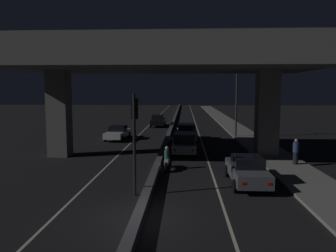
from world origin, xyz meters
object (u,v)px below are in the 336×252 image
at_px(pedestrian_on_sidewalk, 296,152).
at_px(car_grey_lead, 247,170).
at_px(traffic_light_left_of_median, 135,126).
at_px(motorcycle_white_filtering_near, 167,160).
at_px(street_lamp, 233,97).
at_px(car_white_third, 186,132).
at_px(car_black_second_oncoming, 158,121).
at_px(car_silver_second, 184,143).
at_px(car_white_lead_oncoming, 118,133).

bearing_deg(pedestrian_on_sidewalk, car_grey_lead, -132.55).
distance_m(traffic_light_left_of_median, motorcycle_white_filtering_near, 5.74).
bearing_deg(street_lamp, car_white_third, -156.48).
bearing_deg(traffic_light_left_of_median, car_black_second_oncoming, 92.61).
height_order(traffic_light_left_of_median, street_lamp, street_lamp).
bearing_deg(car_silver_second, pedestrian_on_sidewalk, -117.30).
bearing_deg(car_grey_lead, car_black_second_oncoming, 13.61).
relative_size(street_lamp, pedestrian_on_sidewalk, 4.28).
bearing_deg(traffic_light_left_of_median, car_silver_second, 77.20).
bearing_deg(car_silver_second, street_lamp, -27.72).
bearing_deg(street_lamp, car_silver_second, -118.65).
distance_m(car_silver_second, pedestrian_on_sidewalk, 8.11).
xyz_separation_m(street_lamp, pedestrian_on_sidewalk, (2.14, -12.99, -3.25)).
height_order(car_white_lead_oncoming, car_black_second_oncoming, car_black_second_oncoming).
distance_m(car_black_second_oncoming, motorcycle_white_filtering_near, 24.83).
height_order(car_white_third, motorcycle_white_filtering_near, car_white_third).
xyz_separation_m(car_white_lead_oncoming, motorcycle_white_filtering_near, (5.61, -12.43, -0.07)).
relative_size(traffic_light_left_of_median, car_grey_lead, 1.05).
xyz_separation_m(street_lamp, car_white_third, (-4.81, -2.09, -3.37)).
bearing_deg(motorcycle_white_filtering_near, car_black_second_oncoming, 9.43).
distance_m(car_grey_lead, car_black_second_oncoming, 28.52).
height_order(car_grey_lead, car_black_second_oncoming, car_black_second_oncoming).
height_order(street_lamp, motorcycle_white_filtering_near, street_lamp).
relative_size(car_silver_second, pedestrian_on_sidewalk, 2.47).
relative_size(street_lamp, car_silver_second, 1.73).
bearing_deg(car_black_second_oncoming, car_white_third, 15.79).
bearing_deg(car_white_lead_oncoming, car_black_second_oncoming, 168.83).
height_order(street_lamp, car_silver_second, street_lamp).
xyz_separation_m(car_black_second_oncoming, motorcycle_white_filtering_near, (2.57, -24.70, -0.18)).
height_order(car_grey_lead, car_white_third, car_white_third).
distance_m(street_lamp, car_silver_second, 10.96).
bearing_deg(car_silver_second, car_grey_lead, -157.14).
relative_size(car_black_second_oncoming, motorcycle_white_filtering_near, 2.40).
height_order(car_silver_second, car_white_third, car_silver_second).
xyz_separation_m(street_lamp, car_silver_second, (-5.00, -9.15, -3.36)).
relative_size(car_white_lead_oncoming, motorcycle_white_filtering_near, 2.47).
bearing_deg(car_white_third, car_black_second_oncoming, 16.02).
distance_m(car_grey_lead, pedestrian_on_sidewalk, 5.76).
bearing_deg(car_black_second_oncoming, car_white_lead_oncoming, -15.12).
relative_size(car_white_lead_oncoming, pedestrian_on_sidewalk, 2.92).
height_order(car_white_third, car_white_lead_oncoming, car_white_third).
xyz_separation_m(traffic_light_left_of_median, car_white_lead_oncoming, (-4.39, 17.41, -2.53)).
xyz_separation_m(traffic_light_left_of_median, motorcycle_white_filtering_near, (1.21, 4.97, -2.60)).
bearing_deg(traffic_light_left_of_median, motorcycle_white_filtering_near, 76.27).
height_order(traffic_light_left_of_median, car_white_third, traffic_light_left_of_median).
xyz_separation_m(car_silver_second, pedestrian_on_sidewalk, (7.14, -3.84, 0.11)).
bearing_deg(pedestrian_on_sidewalk, car_white_lead_oncoming, 141.05).
bearing_deg(car_black_second_oncoming, traffic_light_left_of_median, 1.40).
xyz_separation_m(car_grey_lead, motorcycle_white_filtering_near, (-4.32, 2.98, -0.14)).
bearing_deg(car_grey_lead, traffic_light_left_of_median, 109.44).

